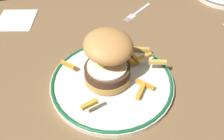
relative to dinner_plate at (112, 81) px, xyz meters
The scene contains 6 objects.
ground_plane 4.62cm from the dinner_plate, 29.47° to the right, with size 144.49×103.67×4.00cm, color brown.
dinner_plate is the anchor object (origin of this frame).
burger 6.63cm from the dinner_plate, 111.52° to the left, with size 14.72×15.00×11.68cm.
fries_pile 5.15cm from the dinner_plate, 24.95° to the left, with size 24.67×17.72×2.69cm.
fork 33.68cm from the dinner_plate, 59.30° to the left, with size 12.52×9.49×0.36cm.
napkin 41.75cm from the dinner_plate, 122.28° to the left, with size 11.63×12.66×0.40cm, color white.
Camera 1 is at (-13.67, -34.94, 42.00)cm, focal length 37.91 mm.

